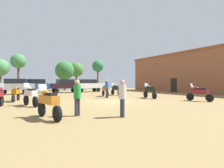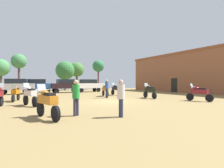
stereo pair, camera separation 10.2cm
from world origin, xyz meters
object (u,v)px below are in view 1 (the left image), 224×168
(car_3, at_px, (37,85))
(tree_4, at_px, (18,62))
(brick_building, at_px, (192,73))
(motorcycle_7, at_px, (48,102))
(motorcycle_5, at_px, (16,93))
(motorcycle_3, at_px, (150,91))
(car_4, at_px, (65,85))
(tree_1, at_px, (65,70))
(motorcycle_1, at_px, (116,89))
(person_1, at_px, (107,87))
(car_2, at_px, (16,85))
(tree_3, at_px, (76,70))
(person_3, at_px, (122,95))
(car_1, at_px, (88,85))
(motorcycle_6, at_px, (105,90))
(motorcycle_10, at_px, (199,93))
(person_2, at_px, (77,95))
(motorcycle_9, at_px, (30,95))
(tree_2, at_px, (0,68))
(tree_5, at_px, (98,66))

(car_3, relative_size, tree_4, 0.71)
(brick_building, height_order, motorcycle_7, brick_building)
(tree_4, bearing_deg, motorcycle_5, -92.49)
(motorcycle_3, bearing_deg, car_4, 117.72)
(car_4, bearing_deg, car_3, 73.07)
(brick_building, bearing_deg, tree_1, 135.42)
(motorcycle_1, bearing_deg, tree_4, 121.61)
(car_4, height_order, tree_4, tree_4)
(motorcycle_1, height_order, person_1, person_1)
(motorcycle_3, distance_m, person_1, 4.19)
(brick_building, xyz_separation_m, car_2, (-24.47, 7.86, -1.92))
(tree_3, bearing_deg, person_1, -99.82)
(motorcycle_7, bearing_deg, car_4, 59.73)
(person_3, height_order, tree_1, tree_1)
(car_3, bearing_deg, car_1, -87.41)
(motorcycle_6, xyz_separation_m, motorcycle_10, (4.48, -8.15, -0.02))
(car_3, distance_m, person_3, 20.72)
(motorcycle_10, relative_size, car_3, 0.46)
(brick_building, xyz_separation_m, motorcycle_10, (-11.54, -8.80, -2.38))
(car_2, relative_size, tree_3, 0.81)
(brick_building, height_order, person_3, brick_building)
(motorcycle_3, relative_size, tree_1, 0.38)
(car_2, distance_m, tree_1, 11.88)
(motorcycle_6, bearing_deg, car_1, 90.49)
(brick_building, distance_m, person_2, 24.50)
(person_3, bearing_deg, motorcycle_5, -145.98)
(motorcycle_5, relative_size, motorcycle_7, 0.97)
(car_1, relative_size, car_4, 1.01)
(motorcycle_9, relative_size, person_3, 1.23)
(motorcycle_7, distance_m, person_2, 1.30)
(motorcycle_7, bearing_deg, motorcycle_1, 33.63)
(motorcycle_6, distance_m, car_3, 11.73)
(motorcycle_6, xyz_separation_m, motorcycle_7, (-7.58, -9.19, -0.00))
(person_2, bearing_deg, motorcycle_5, -103.12)
(motorcycle_7, bearing_deg, tree_2, 83.32)
(car_4, xyz_separation_m, tree_4, (-5.93, 7.84, 3.90))
(motorcycle_1, bearing_deg, person_2, -128.88)
(motorcycle_5, bearing_deg, person_3, 126.75)
(motorcycle_10, relative_size, person_1, 1.15)
(brick_building, bearing_deg, tree_5, 118.95)
(car_4, distance_m, tree_3, 9.87)
(tree_2, bearing_deg, tree_1, 0.25)
(person_3, bearing_deg, motorcycle_7, -102.04)
(motorcycle_10, bearing_deg, motorcycle_7, 170.10)
(motorcycle_1, relative_size, motorcycle_6, 0.99)
(motorcycle_3, bearing_deg, car_2, 139.83)
(tree_1, bearing_deg, motorcycle_9, -110.47)
(motorcycle_5, bearing_deg, car_3, -90.25)
(motorcycle_3, relative_size, motorcycle_6, 0.98)
(car_1, distance_m, tree_5, 10.14)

